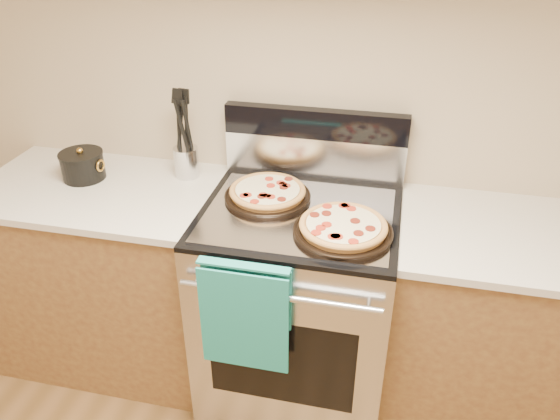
% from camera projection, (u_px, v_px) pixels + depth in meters
% --- Properties ---
extents(wall_back, '(4.00, 0.00, 4.00)m').
position_uv_depth(wall_back, '(319.00, 75.00, 2.17)').
color(wall_back, tan).
rests_on(wall_back, ground).
extents(range_body, '(0.76, 0.68, 0.90)m').
position_uv_depth(range_body, '(298.00, 306.00, 2.33)').
color(range_body, '#B7B7BC').
rests_on(range_body, ground).
extents(oven_window, '(0.56, 0.01, 0.40)m').
position_uv_depth(oven_window, '(281.00, 363.00, 2.05)').
color(oven_window, black).
rests_on(oven_window, range_body).
extents(cooktop, '(0.76, 0.68, 0.02)m').
position_uv_depth(cooktop, '(300.00, 213.00, 2.10)').
color(cooktop, black).
rests_on(cooktop, range_body).
extents(backsplash_lower, '(0.76, 0.06, 0.18)m').
position_uv_depth(backsplash_lower, '(314.00, 157.00, 2.31)').
color(backsplash_lower, silver).
rests_on(backsplash_lower, cooktop).
extents(backsplash_upper, '(0.76, 0.06, 0.12)m').
position_uv_depth(backsplash_upper, '(315.00, 123.00, 2.23)').
color(backsplash_upper, black).
rests_on(backsplash_upper, backsplash_lower).
extents(oven_handle, '(0.70, 0.03, 0.03)m').
position_uv_depth(oven_handle, '(279.00, 297.00, 1.84)').
color(oven_handle, silver).
rests_on(oven_handle, range_body).
extents(dish_towel, '(0.32, 0.05, 0.42)m').
position_uv_depth(dish_towel, '(245.00, 314.00, 1.91)').
color(dish_towel, teal).
rests_on(dish_towel, oven_handle).
extents(foil_sheet, '(0.70, 0.55, 0.01)m').
position_uv_depth(foil_sheet, '(299.00, 214.00, 2.07)').
color(foil_sheet, gray).
rests_on(foil_sheet, cooktop).
extents(cabinet_left, '(1.00, 0.62, 0.88)m').
position_uv_depth(cabinet_left, '(113.00, 276.00, 2.53)').
color(cabinet_left, brown).
rests_on(cabinet_left, ground).
extents(countertop_left, '(1.02, 0.64, 0.03)m').
position_uv_depth(countertop_left, '(97.00, 190.00, 2.30)').
color(countertop_left, beige).
rests_on(countertop_left, cabinet_left).
extents(cabinet_right, '(1.00, 0.62, 0.88)m').
position_uv_depth(cabinet_right, '(514.00, 334.00, 2.20)').
color(cabinet_right, brown).
rests_on(cabinet_right, ground).
extents(countertop_right, '(1.02, 0.64, 0.03)m').
position_uv_depth(countertop_right, '(541.00, 240.00, 1.97)').
color(countertop_right, beige).
rests_on(countertop_right, cabinet_right).
extents(pepperoni_pizza_back, '(0.39, 0.39, 0.05)m').
position_uv_depth(pepperoni_pizza_back, '(268.00, 193.00, 2.16)').
color(pepperoni_pizza_back, '#A86D33').
rests_on(pepperoni_pizza_back, foil_sheet).
extents(pepperoni_pizza_front, '(0.46, 0.46, 0.05)m').
position_uv_depth(pepperoni_pizza_front, '(343.00, 228.00, 1.94)').
color(pepperoni_pizza_front, '#A86D33').
rests_on(pepperoni_pizza_front, foil_sheet).
extents(utensil_crock, '(0.11, 0.11, 0.13)m').
position_uv_depth(utensil_crock, '(187.00, 162.00, 2.35)').
color(utensil_crock, silver).
rests_on(utensil_crock, countertop_left).
extents(saucepan, '(0.20, 0.20, 0.11)m').
position_uv_depth(saucepan, '(83.00, 166.00, 2.33)').
color(saucepan, black).
rests_on(saucepan, countertop_left).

